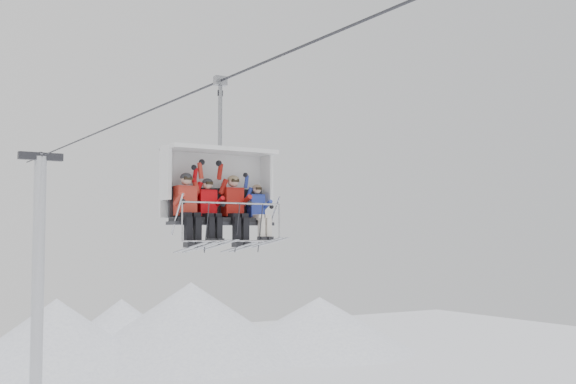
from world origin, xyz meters
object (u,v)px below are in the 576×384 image
skier_far_left (187,205)px  skier_far_right (258,211)px  lift_tower_right (37,320)px  chairlift_carrier (217,187)px  skier_center_right (234,207)px  skier_center_left (209,208)px

skier_far_left → skier_far_right: size_ratio=1.08×
lift_tower_right → chairlift_carrier: lift_tower_right is taller
lift_tower_right → skier_center_right: bearing=-89.1°
skier_far_left → skier_far_right: 1.87m
chairlift_carrier → skier_center_left: 0.72m
skier_far_right → skier_center_left: bearing=179.5°
skier_center_left → skier_center_right: skier_center_right is taller
chairlift_carrier → skier_far_left: chairlift_carrier is taller
skier_far_left → skier_center_left: bearing=-1.2°
skier_center_left → skier_far_right: bearing=-0.5°
lift_tower_right → skier_center_left: (-0.37, -19.05, 4.44)m
skier_center_right → lift_tower_right: bearing=90.9°
skier_center_left → skier_far_right: 1.32m
skier_far_right → skier_far_left: bearing=179.3°
skier_far_left → skier_center_right: same height
skier_far_left → skier_center_right: bearing=-0.0°
lift_tower_right → skier_far_right: (0.96, -19.06, 4.40)m
lift_tower_right → skier_far_right: lift_tower_right is taller
chairlift_carrier → skier_center_left: size_ratio=2.36×
chairlift_carrier → lift_tower_right: bearing=90.0°
skier_center_left → skier_far_right: skier_center_left is taller
skier_center_left → skier_center_right: (0.68, 0.01, 0.05)m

